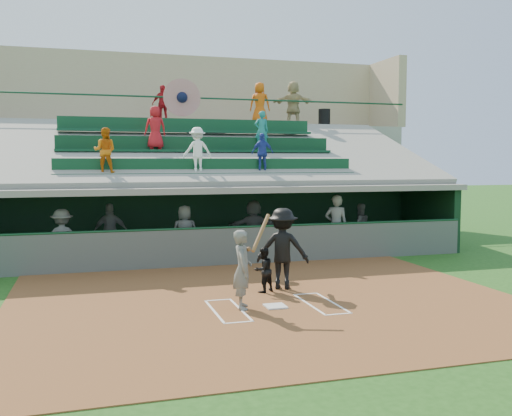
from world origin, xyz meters
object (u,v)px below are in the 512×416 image
object	(u,v)px
home_plate	(275,306)
trash_bin	(324,118)
batter_at_plate	(243,269)
catcher	(263,270)

from	to	relation	value
home_plate	trash_bin	xyz separation A→B (m)	(6.66, 13.08, 4.97)
trash_bin	home_plate	bearing A→B (deg)	-117.00
batter_at_plate	catcher	size ratio (longest dim) A/B	1.87
catcher	batter_at_plate	bearing A→B (deg)	31.96
home_plate	trash_bin	bearing A→B (deg)	63.00
trash_bin	catcher	bearing A→B (deg)	-119.04
batter_at_plate	catcher	bearing A→B (deg)	56.82
home_plate	batter_at_plate	size ratio (longest dim) A/B	0.22
catcher	trash_bin	size ratio (longest dim) A/B	1.30
home_plate	catcher	bearing A→B (deg)	83.41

